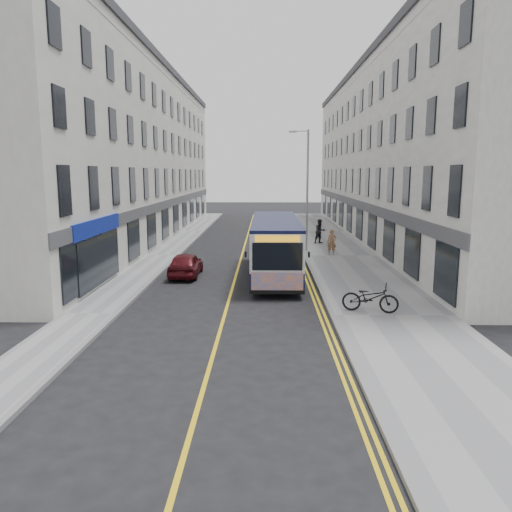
{
  "coord_description": "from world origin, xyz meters",
  "views": [
    {
      "loc": [
        1.53,
        -18.95,
        5.28
      ],
      "look_at": [
        1.1,
        2.9,
        1.6
      ],
      "focal_mm": 35.0,
      "sensor_mm": 36.0,
      "label": 1
    }
  ],
  "objects_px": {
    "city_bus": "(275,245)",
    "pedestrian_near": "(332,242)",
    "streetlamp": "(306,186)",
    "car_white": "(274,230)",
    "car_maroon": "(186,264)",
    "pedestrian_far": "(320,231)",
    "bicycle": "(370,298)"
  },
  "relations": [
    {
      "from": "streetlamp",
      "to": "car_white",
      "type": "xyz_separation_m",
      "value": [
        -1.99,
        5.91,
        -3.61
      ]
    },
    {
      "from": "streetlamp",
      "to": "car_white",
      "type": "relative_size",
      "value": 1.7
    },
    {
      "from": "car_white",
      "to": "car_maroon",
      "type": "height_order",
      "value": "car_white"
    },
    {
      "from": "city_bus",
      "to": "car_white",
      "type": "distance_m",
      "value": 13.74
    },
    {
      "from": "streetlamp",
      "to": "city_bus",
      "type": "distance_m",
      "value": 8.56
    },
    {
      "from": "pedestrian_near",
      "to": "car_maroon",
      "type": "distance_m",
      "value": 10.25
    },
    {
      "from": "pedestrian_far",
      "to": "car_white",
      "type": "xyz_separation_m",
      "value": [
        -3.34,
        2.51,
        -0.23
      ]
    },
    {
      "from": "bicycle",
      "to": "pedestrian_near",
      "type": "xyz_separation_m",
      "value": [
        0.26,
        12.96,
        0.26
      ]
    },
    {
      "from": "streetlamp",
      "to": "car_white",
      "type": "distance_m",
      "value": 7.2
    },
    {
      "from": "city_bus",
      "to": "pedestrian_near",
      "type": "relative_size",
      "value": 6.24
    },
    {
      "from": "pedestrian_far",
      "to": "bicycle",
      "type": "bearing_deg",
      "value": -116.28
    },
    {
      "from": "streetlamp",
      "to": "pedestrian_far",
      "type": "bearing_deg",
      "value": 68.4
    },
    {
      "from": "city_bus",
      "to": "pedestrian_near",
      "type": "xyz_separation_m",
      "value": [
        3.68,
        5.94,
        -0.68
      ]
    },
    {
      "from": "car_white",
      "to": "car_maroon",
      "type": "xyz_separation_m",
      "value": [
        -4.74,
        -13.84,
        -0.15
      ]
    },
    {
      "from": "car_white",
      "to": "car_maroon",
      "type": "relative_size",
      "value": 1.29
    },
    {
      "from": "city_bus",
      "to": "pedestrian_near",
      "type": "distance_m",
      "value": 7.02
    },
    {
      "from": "pedestrian_near",
      "to": "pedestrian_far",
      "type": "relative_size",
      "value": 0.91
    },
    {
      "from": "bicycle",
      "to": "car_white",
      "type": "height_order",
      "value": "car_white"
    },
    {
      "from": "bicycle",
      "to": "car_white",
      "type": "xyz_separation_m",
      "value": [
        -3.26,
        20.73,
        0.11
      ]
    },
    {
      "from": "bicycle",
      "to": "pedestrian_far",
      "type": "distance_m",
      "value": 18.22
    },
    {
      "from": "streetlamp",
      "to": "pedestrian_near",
      "type": "bearing_deg",
      "value": -50.64
    },
    {
      "from": "pedestrian_far",
      "to": "car_maroon",
      "type": "bearing_deg",
      "value": -151.54
    },
    {
      "from": "streetlamp",
      "to": "bicycle",
      "type": "bearing_deg",
      "value": -85.11
    },
    {
      "from": "car_white",
      "to": "streetlamp",
      "type": "bearing_deg",
      "value": -73.88
    },
    {
      "from": "bicycle",
      "to": "pedestrian_near",
      "type": "distance_m",
      "value": 12.97
    },
    {
      "from": "city_bus",
      "to": "car_white",
      "type": "relative_size",
      "value": 2.15
    },
    {
      "from": "streetlamp",
      "to": "car_white",
      "type": "bearing_deg",
      "value": 108.64
    },
    {
      "from": "streetlamp",
      "to": "pedestrian_near",
      "type": "height_order",
      "value": "streetlamp"
    },
    {
      "from": "city_bus",
      "to": "car_maroon",
      "type": "relative_size",
      "value": 2.77
    },
    {
      "from": "city_bus",
      "to": "pedestrian_far",
      "type": "distance_m",
      "value": 11.75
    },
    {
      "from": "bicycle",
      "to": "pedestrian_far",
      "type": "bearing_deg",
      "value": 14.97
    },
    {
      "from": "car_maroon",
      "to": "car_white",
      "type": "bearing_deg",
      "value": -108.82
    }
  ]
}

